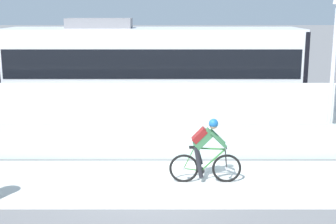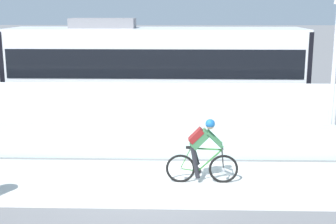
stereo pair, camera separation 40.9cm
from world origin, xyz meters
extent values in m
plane|color=slate|center=(0.00, 0.00, 0.00)|extent=(200.00, 200.00, 0.00)
cube|color=beige|center=(0.00, 0.00, 0.01)|extent=(32.00, 3.20, 0.01)
cube|color=#ADC6C1|center=(0.00, 1.85, 0.51)|extent=(32.00, 0.05, 1.02)
cube|color=silver|center=(0.00, 3.65, 0.93)|extent=(32.00, 0.36, 1.86)
cube|color=#595654|center=(0.00, 6.13, 0.00)|extent=(32.00, 0.08, 0.01)
cube|color=#595654|center=(0.00, 7.57, 0.00)|extent=(32.00, 0.08, 0.01)
cube|color=silver|center=(-0.23, 6.85, 1.90)|extent=(11.00, 2.50, 3.10)
cube|color=black|center=(-0.23, 6.85, 2.25)|extent=(10.56, 2.54, 1.04)
cube|color=#4C4C51|center=(-0.23, 6.85, 0.53)|extent=(10.78, 2.53, 0.28)
cube|color=slate|center=(-2.21, 6.85, 3.63)|extent=(2.40, 1.10, 0.36)
cube|color=#232326|center=(-3.75, 6.85, 0.36)|extent=(1.40, 1.88, 0.20)
cylinder|color=black|center=(-3.75, 6.13, 0.30)|extent=(0.60, 0.10, 0.60)
cylinder|color=black|center=(-3.75, 7.57, 0.30)|extent=(0.60, 0.10, 0.60)
cube|color=#232326|center=(3.29, 6.85, 0.36)|extent=(1.40, 1.88, 0.20)
cylinder|color=black|center=(3.29, 6.13, 0.30)|extent=(0.60, 0.10, 0.60)
cylinder|color=black|center=(3.29, 7.57, 0.30)|extent=(0.60, 0.10, 0.60)
cube|color=black|center=(-5.68, 6.85, 1.90)|extent=(0.16, 2.54, 2.94)
cube|color=black|center=(5.22, 6.85, 1.90)|extent=(0.16, 2.54, 2.94)
torus|color=black|center=(1.79, 0.00, 0.36)|extent=(0.72, 0.06, 0.72)
cylinder|color=#99999E|center=(1.79, 0.00, 0.36)|extent=(0.07, 0.10, 0.07)
torus|color=black|center=(0.74, 0.00, 0.36)|extent=(0.72, 0.06, 0.72)
cylinder|color=#99999E|center=(0.74, 0.00, 0.36)|extent=(0.07, 0.10, 0.07)
cylinder|color=#337233|center=(1.45, 0.00, 0.57)|extent=(0.60, 0.04, 0.58)
cylinder|color=#337233|center=(1.07, 0.00, 0.59)|extent=(0.22, 0.04, 0.59)
cylinder|color=#337233|center=(1.36, 0.00, 0.86)|extent=(0.76, 0.04, 0.07)
cylinder|color=#337233|center=(0.95, 0.00, 0.33)|extent=(0.43, 0.03, 0.09)
cylinder|color=#337233|center=(0.86, 0.00, 0.62)|extent=(0.27, 0.02, 0.53)
cylinder|color=black|center=(1.76, 0.00, 0.60)|extent=(0.08, 0.03, 0.49)
cube|color=black|center=(0.98, 0.00, 0.90)|extent=(0.24, 0.10, 0.05)
cylinder|color=black|center=(1.74, 0.00, 0.95)|extent=(0.03, 0.58, 0.03)
cylinder|color=#262628|center=(1.16, 0.00, 0.30)|extent=(0.18, 0.02, 0.18)
cube|color=#33663F|center=(1.20, 0.00, 1.11)|extent=(0.50, 0.28, 0.51)
cube|color=maroon|center=(1.11, 0.00, 1.21)|extent=(0.38, 0.30, 0.38)
sphere|color=tan|center=(1.44, 0.00, 1.46)|extent=(0.20, 0.20, 0.20)
sphere|color=#195999|center=(1.44, 0.00, 1.49)|extent=(0.23, 0.23, 0.23)
cylinder|color=#33663F|center=(1.56, -0.16, 1.12)|extent=(0.41, 0.08, 0.41)
cylinder|color=#33663F|center=(1.56, 0.16, 1.12)|extent=(0.41, 0.08, 0.41)
cylinder|color=black|center=(1.09, -0.09, 0.55)|extent=(0.25, 0.11, 0.79)
cylinder|color=black|center=(1.09, 0.09, 0.69)|extent=(0.25, 0.11, 0.52)
cylinder|color=gray|center=(4.97, 2.15, 0.10)|extent=(0.24, 0.24, 0.20)
cylinder|color=silver|center=(4.97, 2.15, 2.20)|extent=(0.12, 0.12, 4.20)
camera|label=1|loc=(0.35, -10.98, 4.24)|focal=50.48mm
camera|label=2|loc=(0.76, -10.97, 4.24)|focal=50.48mm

